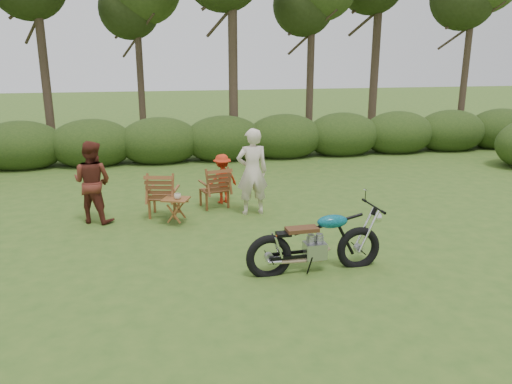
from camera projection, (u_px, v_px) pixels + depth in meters
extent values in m
plane|color=#32531B|center=(312.00, 278.00, 7.49)|extent=(80.00, 80.00, 0.00)
cylinder|color=#36271D|center=(42.00, 42.00, 15.89)|extent=(0.28, 0.28, 7.20)
cylinder|color=#36271D|center=(139.00, 57.00, 17.65)|extent=(0.24, 0.24, 6.30)
cylinder|color=#36271D|center=(233.00, 35.00, 15.99)|extent=(0.30, 0.30, 7.65)
cylinder|color=#36271D|center=(311.00, 54.00, 17.79)|extent=(0.26, 0.26, 6.48)
cylinder|color=#36271D|center=(377.00, 35.00, 19.23)|extent=(0.32, 0.32, 7.92)
cylinder|color=#36271D|center=(468.00, 49.00, 17.80)|extent=(0.24, 0.24, 6.84)
ellipsoid|color=#1E3513|center=(21.00, 146.00, 14.61)|extent=(2.52, 1.68, 1.51)
ellipsoid|color=#1E3513|center=(92.00, 144.00, 15.01)|extent=(2.52, 1.68, 1.51)
ellipsoid|color=#1E3513|center=(159.00, 142.00, 15.41)|extent=(2.52, 1.68, 1.51)
ellipsoid|color=#1E3513|center=(224.00, 139.00, 15.81)|extent=(2.52, 1.68, 1.51)
ellipsoid|color=#1E3513|center=(284.00, 137.00, 16.21)|extent=(2.52, 1.68, 1.51)
ellipsoid|color=#1E3513|center=(342.00, 135.00, 16.61)|extent=(2.52, 1.68, 1.51)
ellipsoid|color=#1E3513|center=(398.00, 133.00, 17.01)|extent=(2.52, 1.68, 1.51)
ellipsoid|color=#1E3513|center=(450.00, 132.00, 17.41)|extent=(2.52, 1.68, 1.51)
ellipsoid|color=#1E3513|center=(501.00, 130.00, 17.81)|extent=(2.52, 1.68, 1.51)
imported|color=beige|center=(177.00, 196.00, 9.69)|extent=(0.14, 0.14, 0.11)
imported|color=beige|center=(252.00, 213.00, 10.53)|extent=(0.67, 0.45, 1.81)
imported|color=#5A2419|center=(96.00, 221.00, 10.03)|extent=(0.99, 0.91, 1.64)
imported|color=red|center=(223.00, 202.00, 11.30)|extent=(0.82, 0.64, 1.11)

